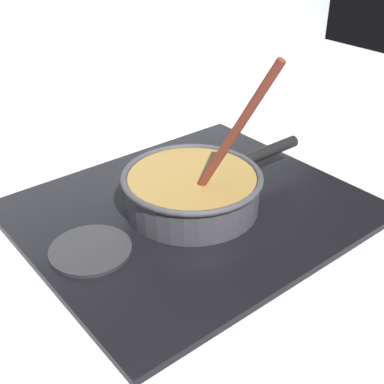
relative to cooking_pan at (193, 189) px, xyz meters
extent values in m
cube|color=#B7B7BC|center=(-0.07, -0.17, -0.07)|extent=(2.40, 1.60, 0.04)
cube|color=black|center=(0.00, 0.00, -0.04)|extent=(0.56, 0.48, 0.01)
torus|color=#592D0C|center=(0.00, 0.00, -0.03)|extent=(0.19, 0.19, 0.01)
cylinder|color=#262628|center=(-0.20, 0.00, -0.03)|extent=(0.13, 0.13, 0.01)
cylinder|color=#38383D|center=(0.00, 0.00, -0.01)|extent=(0.23, 0.23, 0.06)
cylinder|color=olive|center=(0.00, 0.00, 0.00)|extent=(0.22, 0.22, 0.05)
torus|color=#38383D|center=(0.00, 0.00, 0.02)|extent=(0.24, 0.24, 0.01)
cylinder|color=black|center=(0.18, 0.00, 0.01)|extent=(0.14, 0.02, 0.02)
cylinder|color=beige|center=(-0.06, -0.06, 0.01)|extent=(0.03, 0.03, 0.01)
cylinder|color=#E5CC7A|center=(-0.06, 0.03, 0.01)|extent=(0.03, 0.03, 0.01)
cylinder|color=#EDD88C|center=(-0.01, 0.00, 0.01)|extent=(0.04, 0.04, 0.01)
cylinder|color=#E5CC7A|center=(0.08, 0.01, 0.01)|extent=(0.03, 0.03, 0.01)
cylinder|color=beige|center=(0.05, 0.04, 0.01)|extent=(0.04, 0.04, 0.01)
cylinder|color=#E5CC7A|center=(0.06, -0.05, 0.01)|extent=(0.04, 0.04, 0.01)
cylinder|color=#E5CC7A|center=(0.00, -0.07, 0.01)|extent=(0.03, 0.03, 0.01)
cylinder|color=beige|center=(0.03, -0.01, 0.01)|extent=(0.03, 0.03, 0.01)
cylinder|color=maroon|center=(0.02, -0.08, 0.13)|extent=(0.07, 0.13, 0.24)
cube|color=brown|center=(-0.01, -0.02, 0.01)|extent=(0.05, 0.05, 0.01)
camera|label=1|loc=(-0.47, -0.57, 0.44)|focal=47.46mm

